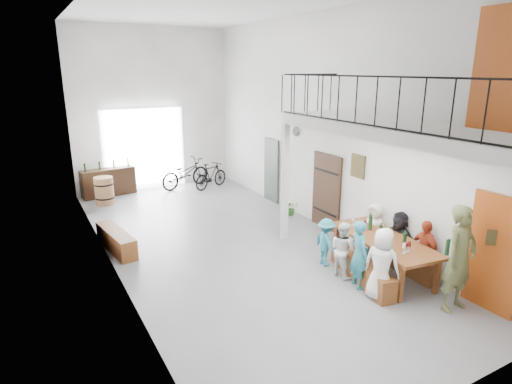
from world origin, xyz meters
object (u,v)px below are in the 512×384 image
tasting_table (383,242)px  oak_barrel (104,191)px  host_standing (460,259)px  bench_inner (361,270)px  bicycle_near (185,173)px  side_bench (116,241)px  serving_counter (109,182)px

tasting_table → oak_barrel: (-4.12, 7.73, -0.27)m
oak_barrel → host_standing: 10.28m
bench_inner → bicycle_near: size_ratio=1.02×
side_bench → serving_counter: 4.83m
bench_inner → side_bench: 5.58m
side_bench → oak_barrel: oak_barrel is taller
tasting_table → host_standing: 1.64m
tasting_table → bicycle_near: bearing=105.2°
tasting_table → bench_inner: (-0.58, -0.02, -0.47)m
bench_inner → side_bench: side_bench is taller
serving_counter → bicycle_near: 2.61m
serving_counter → host_standing: host_standing is taller
bicycle_near → serving_counter: bearing=66.7°
tasting_table → host_standing: host_standing is taller
bench_inner → oak_barrel: bearing=127.0°
host_standing → bicycle_near: size_ratio=0.97×
tasting_table → serving_counter: (-3.81, 8.66, -0.25)m
tasting_table → bicycle_near: size_ratio=1.31×
serving_counter → side_bench: bearing=-107.0°
oak_barrel → host_standing: (4.26, -9.34, 0.52)m
side_bench → host_standing: 7.27m
serving_counter → bench_inner: bearing=-77.7°
tasting_table → host_standing: (0.14, -1.61, 0.25)m
bench_inner → side_bench: bearing=147.9°
serving_counter → tasting_table: bearing=-74.3°
tasting_table → host_standing: size_ratio=1.35×
side_bench → bicycle_near: 5.58m
side_bench → serving_counter: size_ratio=0.99×
oak_barrel → host_standing: host_standing is taller
bench_inner → bicycle_near: bearing=106.8°
bicycle_near → oak_barrel: bearing=85.6°
tasting_table → side_bench: bearing=146.4°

